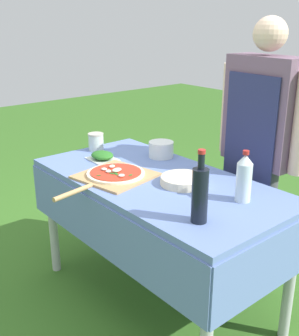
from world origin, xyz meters
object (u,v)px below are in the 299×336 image
at_px(herb_container, 102,156).
at_px(plate_stack, 183,180).
at_px(pizza_on_peel, 114,175).
at_px(water_bottle, 244,178).
at_px(oil_bottle, 200,194).
at_px(person_cook, 260,138).
at_px(mixing_tub, 161,149).
at_px(sauce_jar, 96,143).
at_px(prep_table, 157,196).

distance_m(herb_container, plate_stack, 0.59).
height_order(pizza_on_peel, water_bottle, water_bottle).
bearing_deg(oil_bottle, person_cook, 108.97).
bearing_deg(mixing_tub, sauce_jar, -148.32).
bearing_deg(pizza_on_peel, plate_stack, 24.65).
xyz_separation_m(person_cook, pizza_on_peel, (-0.38, -0.72, -0.15)).
height_order(oil_bottle, plate_stack, oil_bottle).
xyz_separation_m(pizza_on_peel, oil_bottle, (0.64, -0.03, 0.11)).
relative_size(water_bottle, plate_stack, 1.03).
xyz_separation_m(pizza_on_peel, water_bottle, (0.62, 0.28, 0.10)).
relative_size(prep_table, oil_bottle, 4.62).
relative_size(oil_bottle, water_bottle, 1.29).
height_order(prep_table, mixing_tub, mixing_tub).
bearing_deg(oil_bottle, prep_table, 158.22).
height_order(mixing_tub, plate_stack, mixing_tub).
height_order(prep_table, pizza_on_peel, pizza_on_peel).
xyz_separation_m(pizza_on_peel, plate_stack, (0.30, 0.21, 0.01)).
xyz_separation_m(prep_table, person_cook, (0.22, 0.55, 0.27)).
bearing_deg(water_bottle, sauce_jar, -175.63).
height_order(prep_table, person_cook, person_cook).
distance_m(water_bottle, herb_container, 0.92).
distance_m(herb_container, sauce_jar, 0.20).
bearing_deg(mixing_tub, plate_stack, -27.17).
height_order(person_cook, sauce_jar, person_cook).
bearing_deg(oil_bottle, plate_stack, 144.55).
bearing_deg(sauce_jar, prep_table, -2.71).
relative_size(water_bottle, herb_container, 1.32).
bearing_deg(person_cook, sauce_jar, 35.90).
bearing_deg(herb_container, person_cook, 42.25).
height_order(pizza_on_peel, oil_bottle, oil_bottle).
bearing_deg(oil_bottle, herb_container, 171.07).
bearing_deg(pizza_on_peel, water_bottle, 13.54).
xyz_separation_m(person_cook, water_bottle, (0.24, -0.44, -0.05)).
xyz_separation_m(person_cook, mixing_tub, (-0.48, -0.30, -0.12)).
relative_size(person_cook, herb_container, 8.55).
distance_m(herb_container, mixing_tub, 0.35).
bearing_deg(herb_container, plate_stack, 9.25).
bearing_deg(pizza_on_peel, sauce_jar, 147.08).
bearing_deg(sauce_jar, plate_stack, 1.37).
bearing_deg(herb_container, prep_table, 6.13).
bearing_deg(plate_stack, pizza_on_peel, -144.94).
xyz_separation_m(prep_table, sauce_jar, (-0.62, 0.03, 0.15)).
xyz_separation_m(herb_container, plate_stack, (0.58, 0.09, -0.00)).
bearing_deg(person_cook, mixing_tub, 36.04).
relative_size(pizza_on_peel, oil_bottle, 1.96).
height_order(prep_table, plate_stack, plate_stack).
height_order(prep_table, sauce_jar, sauce_jar).
bearing_deg(water_bottle, oil_bottle, -86.82).
relative_size(herb_container, mixing_tub, 1.22).
bearing_deg(prep_table, oil_bottle, -21.78).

